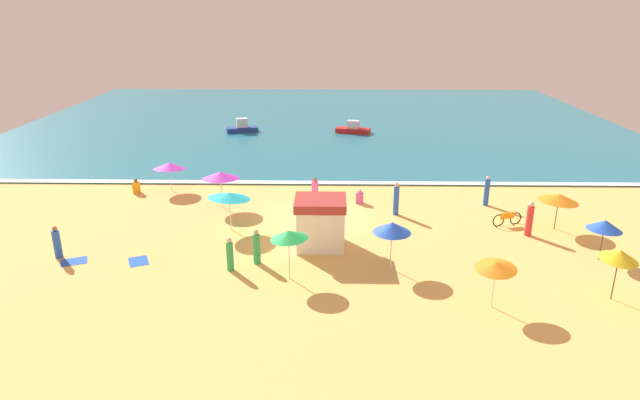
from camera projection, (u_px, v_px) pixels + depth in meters
The scene contains 27 objects.
ground_plane at pixel (314, 218), 31.52m from camera, with size 60.00×60.00×0.00m, color #EDBC60.
ocean_water at pixel (322, 120), 57.87m from camera, with size 60.00×44.00×0.10m, color teal.
wave_breaker_foam at pixel (317, 182), 37.42m from camera, with size 57.00×0.70×0.01m, color white.
lifeguard_cabana at pixel (320, 222), 27.32m from camera, with size 2.53×2.25×2.56m.
beach_umbrella_0 at pixel (619, 255), 22.12m from camera, with size 2.17×2.17×2.31m.
beach_umbrella_1 at pixel (289, 235), 23.81m from camera, with size 2.02×2.00×2.36m.
beach_umbrella_2 at pixel (220, 175), 32.47m from camera, with size 2.33×2.35×2.30m.
beach_umbrella_3 at pixel (392, 227), 24.72m from camera, with size 1.93×1.94×2.33m.
beach_umbrella_4 at pixel (559, 198), 29.29m from camera, with size 2.44×2.42×2.08m.
beach_umbrella_5 at pixel (605, 225), 25.73m from camera, with size 2.02×2.01×2.05m.
beach_umbrella_6 at pixel (229, 195), 29.20m from camera, with size 3.26×3.26×2.24m.
beach_umbrella_7 at pixel (169, 166), 35.51m from camera, with size 2.53×2.55×2.00m.
beach_umbrella_8 at pixel (496, 265), 21.58m from camera, with size 2.26×2.27×2.10m.
parked_bicycle at pixel (507, 219), 30.33m from camera, with size 1.75×0.61×0.76m.
beachgoer_0 at pixel (136, 187), 35.53m from camera, with size 0.42×0.42×0.96m.
beachgoer_1 at pixel (257, 248), 25.70m from camera, with size 0.43×0.43×1.70m.
beachgoer_2 at pixel (487, 191), 33.17m from camera, with size 0.43×0.43×1.86m.
beachgoer_3 at pixel (396, 199), 31.69m from camera, with size 0.42×0.42×1.94m.
beachgoer_4 at pixel (230, 255), 25.02m from camera, with size 0.34×0.34×1.62m.
beachgoer_5 at pixel (360, 197), 33.71m from camera, with size 0.47×0.47×0.88m.
beachgoer_6 at pixel (315, 191), 33.49m from camera, with size 0.50×0.50×1.69m.
beachgoer_7 at pixel (530, 220), 28.80m from camera, with size 0.50×0.50×1.87m.
beachgoer_8 at pixel (57, 243), 26.29m from camera, with size 0.46×0.46×1.62m.
beach_towel_0 at pixel (74, 261), 26.10m from camera, with size 1.42×1.27×0.01m.
beach_towel_1 at pixel (138, 261), 26.13m from camera, with size 1.25×1.38×0.01m.
small_boat_0 at pixel (353, 129), 51.88m from camera, with size 3.39×1.89×1.16m.
small_boat_1 at pixel (242, 128), 52.22m from camera, with size 3.13×1.81×1.30m.
Camera 1 is at (0.91, -29.34, 11.52)m, focal length 30.83 mm.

